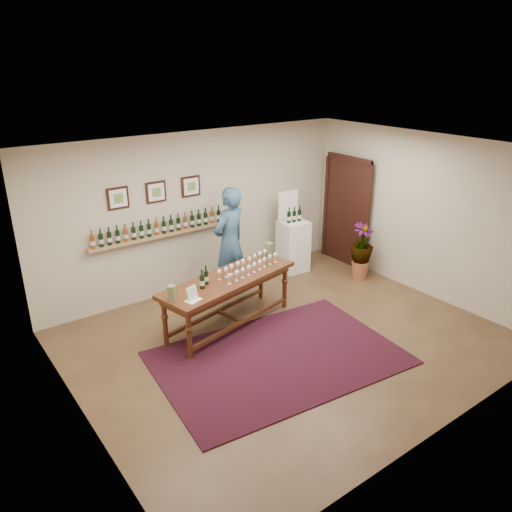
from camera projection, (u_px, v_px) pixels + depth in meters
ground at (288, 340)px, 7.44m from camera, size 6.00×6.00×0.00m
room_shell at (312, 214)px, 9.57m from camera, size 6.00×6.00×6.00m
rug at (279, 358)px, 6.99m from camera, size 3.56×2.58×0.02m
tasting_table at (229, 285)px, 7.61m from camera, size 2.41×1.20×0.82m
table_glasses at (248, 265)px, 7.78m from camera, size 1.31×0.60×0.18m
table_bottles at (204, 276)px, 7.22m from camera, size 0.32×0.20×0.33m
pitcher_left at (172, 293)px, 6.82m from camera, size 0.15×0.15×0.22m
pitcher_right at (269, 250)px, 8.32m from camera, size 0.20×0.20×0.24m
menu_card at (192, 293)px, 6.83m from camera, size 0.26×0.22×0.20m
display_pedestal at (293, 246)px, 9.73m from camera, size 0.56×0.56×1.01m
pedestal_bottles at (294, 215)px, 9.46m from camera, size 0.29×0.11×0.28m
info_sign at (288, 205)px, 9.53m from camera, size 0.43×0.07×0.59m
potted_plant at (361, 251)px, 9.33m from camera, size 0.53×0.53×0.94m
person at (230, 242)px, 8.55m from camera, size 0.81×0.65×1.95m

